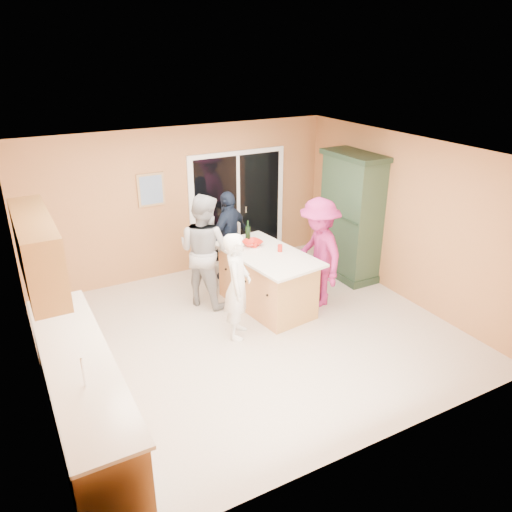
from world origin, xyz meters
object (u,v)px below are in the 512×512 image
woman_grey (204,250)px  woman_magenta (319,253)px  kitchen_island (267,282)px  woman_white (237,286)px  woman_navy (229,236)px  green_hutch (351,218)px

woman_grey → woman_magenta: woman_grey is taller
kitchen_island → woman_white: (-0.77, -0.53, 0.34)m
woman_grey → woman_navy: bearing=-81.5°
woman_white → kitchen_island: bearing=-21.4°
woman_magenta → woman_navy: bearing=-145.3°
woman_white → woman_navy: size_ratio=0.98×
green_hutch → woman_grey: (-2.66, 0.24, -0.17)m
kitchen_island → woman_grey: woman_grey is taller
kitchen_island → woman_magenta: 0.92m
green_hutch → woman_white: green_hutch is taller
woman_white → woman_navy: 1.91m
woman_navy → woman_magenta: woman_magenta is taller
woman_white → woman_navy: (0.73, 1.77, 0.02)m
kitchen_island → woman_white: bearing=-152.6°
woman_white → woman_magenta: 1.55m
green_hutch → woman_magenta: green_hutch is taller
green_hutch → woman_navy: bearing=155.3°
green_hutch → woman_navy: 2.13m
woman_magenta → kitchen_island: bearing=-103.5°
woman_white → woman_grey: 1.13m
woman_white → woman_magenta: (1.53, 0.26, 0.10)m
kitchen_island → woman_white: 1.00m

